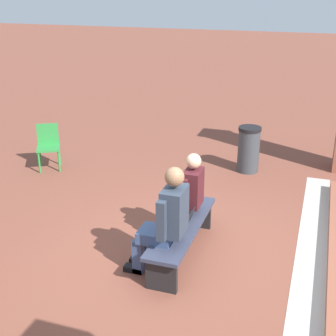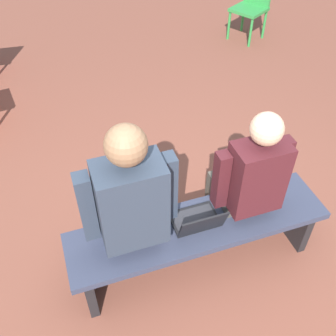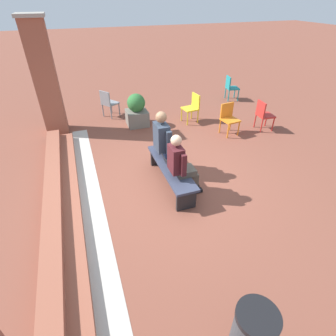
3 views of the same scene
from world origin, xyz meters
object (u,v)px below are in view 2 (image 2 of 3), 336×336
(laptop, at_px, (198,221))
(plastic_chair_far_right, at_px, (252,3))
(bench, at_px, (198,232))
(person_student, at_px, (246,179))
(person_adult, at_px, (128,204))

(laptop, height_order, plastic_chair_far_right, plastic_chair_far_right)
(bench, height_order, person_student, person_student)
(bench, bearing_deg, plastic_chair_far_right, -123.13)
(person_adult, bearing_deg, laptop, 169.24)
(laptop, bearing_deg, person_student, -168.35)
(person_adult, relative_size, laptop, 4.41)
(bench, bearing_deg, person_adult, -8.90)
(person_student, height_order, person_adult, person_adult)
(person_student, distance_m, plastic_chair_far_right, 3.73)
(person_student, bearing_deg, laptop, 11.65)
(person_student, relative_size, person_adult, 0.92)
(bench, distance_m, person_adult, 0.60)
(laptop, bearing_deg, plastic_chair_far_right, -123.24)
(laptop, distance_m, plastic_chair_far_right, 3.98)
(bench, distance_m, laptop, 0.15)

